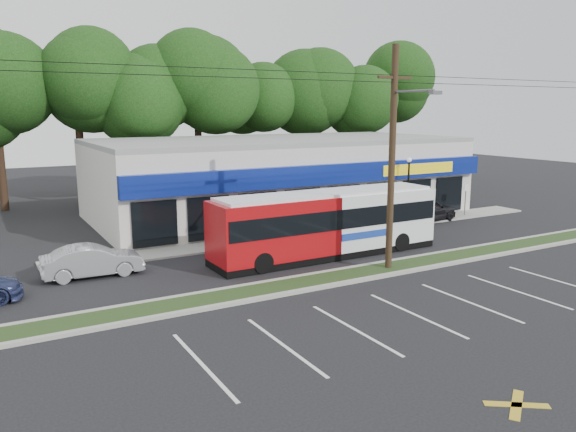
% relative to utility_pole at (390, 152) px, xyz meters
% --- Properties ---
extents(ground, '(120.00, 120.00, 0.00)m').
position_rel_utility_pole_xyz_m(ground, '(-2.83, -0.93, -5.41)').
color(ground, black).
rests_on(ground, ground).
extents(grass_strip, '(40.00, 1.60, 0.12)m').
position_rel_utility_pole_xyz_m(grass_strip, '(-2.83, 0.07, -5.35)').
color(grass_strip, '#1F3214').
rests_on(grass_strip, ground).
extents(curb_south, '(40.00, 0.25, 0.14)m').
position_rel_utility_pole_xyz_m(curb_south, '(-2.83, -0.78, -5.34)').
color(curb_south, '#9E9E93').
rests_on(curb_south, ground).
extents(curb_north, '(40.00, 0.25, 0.14)m').
position_rel_utility_pole_xyz_m(curb_north, '(-2.83, 0.92, -5.34)').
color(curb_north, '#9E9E93').
rests_on(curb_north, ground).
extents(sidewalk, '(32.00, 2.20, 0.10)m').
position_rel_utility_pole_xyz_m(sidewalk, '(2.17, 8.07, -5.36)').
color(sidewalk, '#9E9E93').
rests_on(sidewalk, ground).
extents(strip_mall, '(25.00, 12.55, 5.30)m').
position_rel_utility_pole_xyz_m(strip_mall, '(2.67, 14.99, -2.76)').
color(strip_mall, beige).
rests_on(strip_mall, ground).
extents(utility_pole, '(50.00, 2.77, 10.00)m').
position_rel_utility_pole_xyz_m(utility_pole, '(0.00, 0.00, 0.00)').
color(utility_pole, black).
rests_on(utility_pole, ground).
extents(lamp_post, '(0.30, 0.30, 4.25)m').
position_rel_utility_pole_xyz_m(lamp_post, '(8.17, 7.87, -2.74)').
color(lamp_post, black).
rests_on(lamp_post, ground).
extents(sign_post, '(0.45, 0.10, 2.23)m').
position_rel_utility_pole_xyz_m(sign_post, '(13.17, 7.65, -3.86)').
color(sign_post, '#59595E').
rests_on(sign_post, ground).
extents(tree_line, '(46.76, 6.76, 11.83)m').
position_rel_utility_pole_xyz_m(tree_line, '(1.17, 25.07, 3.00)').
color(tree_line, black).
rests_on(tree_line, ground).
extents(metrobus, '(12.16, 2.70, 3.26)m').
position_rel_utility_pole_xyz_m(metrobus, '(-0.89, 3.57, -3.69)').
color(metrobus, '#A40C10').
rests_on(metrobus, ground).
extents(car_dark, '(5.02, 2.77, 1.62)m').
position_rel_utility_pole_xyz_m(car_dark, '(9.48, 7.57, -4.60)').
color(car_dark, black).
rests_on(car_dark, ground).
extents(car_silver, '(4.34, 1.66, 1.41)m').
position_rel_utility_pole_xyz_m(car_silver, '(-11.83, 5.68, -4.71)').
color(car_silver, '#999BA0').
rests_on(car_silver, ground).
extents(pedestrian_a, '(0.66, 0.53, 1.57)m').
position_rel_utility_pole_xyz_m(pedestrian_a, '(4.91, 5.99, -4.63)').
color(pedestrian_a, white).
rests_on(pedestrian_a, ground).
extents(pedestrian_b, '(1.10, 0.96, 1.93)m').
position_rel_utility_pole_xyz_m(pedestrian_b, '(4.38, 5.07, -4.45)').
color(pedestrian_b, beige).
rests_on(pedestrian_b, ground).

